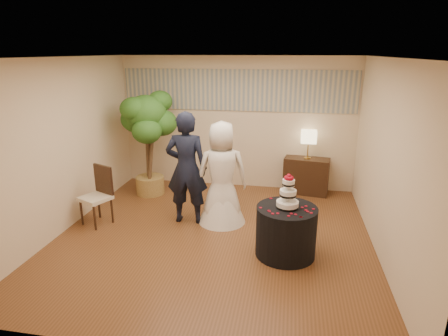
% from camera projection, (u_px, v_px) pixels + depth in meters
% --- Properties ---
extents(floor, '(5.00, 5.00, 0.00)m').
position_uv_depth(floor, '(214.00, 236.00, 6.09)').
color(floor, brown).
rests_on(floor, ground).
extents(ceiling, '(5.00, 5.00, 0.00)m').
position_uv_depth(ceiling, '(212.00, 57.00, 5.25)').
color(ceiling, white).
rests_on(ceiling, wall_back).
extents(wall_back, '(5.00, 0.06, 2.80)m').
position_uv_depth(wall_back, '(237.00, 123.00, 8.02)').
color(wall_back, beige).
rests_on(wall_back, ground).
extents(wall_front, '(5.00, 0.06, 2.80)m').
position_uv_depth(wall_front, '(155.00, 226.00, 3.32)').
color(wall_front, beige).
rests_on(wall_front, ground).
extents(wall_left, '(0.06, 5.00, 2.80)m').
position_uv_depth(wall_left, '(63.00, 146.00, 6.09)').
color(wall_left, beige).
rests_on(wall_left, ground).
extents(wall_right, '(0.06, 5.00, 2.80)m').
position_uv_depth(wall_right, '(387.00, 162.00, 5.24)').
color(wall_right, beige).
rests_on(wall_right, ground).
extents(mural_border, '(4.90, 0.02, 0.85)m').
position_uv_depth(mural_border, '(237.00, 90.00, 7.79)').
color(mural_border, '#A0A194').
rests_on(mural_border, wall_back).
extents(groom, '(0.74, 0.51, 1.96)m').
position_uv_depth(groom, '(187.00, 168.00, 6.36)').
color(groom, black).
rests_on(groom, floor).
extents(bride, '(1.06, 1.02, 1.79)m').
position_uv_depth(bride, '(222.00, 173.00, 6.37)').
color(bride, white).
rests_on(bride, floor).
extents(cake_table, '(1.14, 1.14, 0.75)m').
position_uv_depth(cake_table, '(286.00, 231.00, 5.45)').
color(cake_table, black).
rests_on(cake_table, floor).
extents(wedding_cake, '(0.32, 0.32, 0.51)m').
position_uv_depth(wedding_cake, '(288.00, 191.00, 5.26)').
color(wedding_cake, white).
rests_on(wedding_cake, cake_table).
extents(console, '(0.96, 0.54, 0.76)m').
position_uv_depth(console, '(306.00, 176.00, 7.85)').
color(console, '#301D11').
rests_on(console, floor).
extents(table_lamp, '(0.31, 0.31, 0.58)m').
position_uv_depth(table_lamp, '(308.00, 145.00, 7.64)').
color(table_lamp, '#CDB887').
rests_on(table_lamp, console).
extents(ficus_tree, '(1.40, 1.40, 2.18)m').
position_uv_depth(ficus_tree, '(148.00, 143.00, 7.60)').
color(ficus_tree, '#2E621F').
rests_on(ficus_tree, floor).
extents(side_chair, '(0.62, 0.63, 1.01)m').
position_uv_depth(side_chair, '(95.00, 196.00, 6.39)').
color(side_chair, '#301D11').
rests_on(side_chair, floor).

